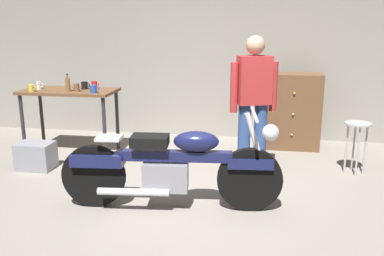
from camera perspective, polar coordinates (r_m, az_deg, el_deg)
The scene contains 15 objects.
ground_plane at distance 4.24m, azimuth -0.92°, elevation -10.91°, with size 12.00×12.00×0.00m, color gray.
back_wall at distance 6.62m, azimuth 3.26°, elevation 12.09°, with size 8.00×0.12×3.10m, color gray.
workbench at distance 6.04m, azimuth -16.52°, elevation 4.02°, with size 1.30×0.64×0.90m.
motorcycle at distance 4.07m, azimuth -2.72°, elevation -5.20°, with size 2.19×0.61×1.00m.
person_standing at distance 4.92m, azimuth 8.46°, elevation 3.83°, with size 0.54×0.33×1.67m.
shop_stool at distance 5.39m, azimuth 21.79°, elevation -0.79°, with size 0.32×0.32×0.64m.
wooden_dresser at distance 6.23m, azimuth 13.59°, elevation 2.29°, with size 0.80×0.47×1.10m.
storage_bin at distance 5.61m, azimuth -20.69°, elevation -3.61°, with size 0.44×0.32×0.34m, color gray.
mug_blue_enamel at distance 5.65m, azimuth -13.41°, elevation 5.24°, with size 0.12×0.09×0.11m.
mug_yellow_tall at distance 6.00m, azimuth -21.24°, elevation 5.13°, with size 0.11×0.07×0.10m.
mug_black_matte at distance 6.01m, azimuth -14.58°, elevation 5.70°, with size 0.12×0.09×0.10m.
mug_red_diner at distance 6.07m, azimuth -13.29°, elevation 5.83°, with size 0.11×0.08×0.10m.
mug_brown_stoneware at distance 5.82m, azimuth -15.57°, elevation 5.40°, with size 0.11×0.07×0.11m.
mug_white_ceramic at distance 6.18m, azimuth -20.32°, elevation 5.53°, with size 0.11×0.07×0.11m.
bottle at distance 5.85m, azimuth -16.74°, elevation 5.76°, with size 0.06×0.06×0.24m.
Camera 1 is at (0.66, -3.78, 1.81)m, focal length 38.73 mm.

